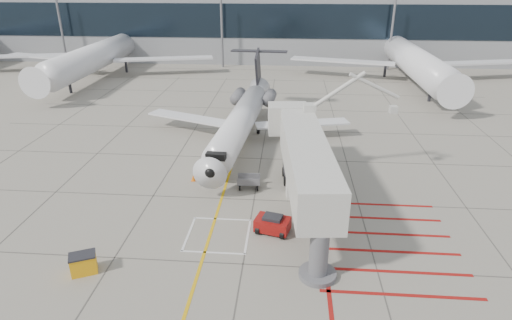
# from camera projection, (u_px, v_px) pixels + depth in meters

# --- Properties ---
(ground_plane) EXTENTS (260.00, 260.00, 0.00)m
(ground_plane) POSITION_uv_depth(u_px,v_px,m) (249.00, 228.00, 29.50)
(ground_plane) COLOR gray
(ground_plane) RESTS_ON ground
(regional_jet) EXTENTS (24.91, 30.38, 7.53)m
(regional_jet) POSITION_uv_depth(u_px,v_px,m) (236.00, 113.00, 40.95)
(regional_jet) COLOR silver
(regional_jet) RESTS_ON ground_plane
(jet_bridge) EXTENTS (10.63, 19.64, 7.56)m
(jet_bridge) POSITION_uv_depth(u_px,v_px,m) (307.00, 170.00, 29.23)
(jet_bridge) COLOR silver
(jet_bridge) RESTS_ON ground_plane
(pushback_tug) EXTENTS (2.57, 1.97, 1.33)m
(pushback_tug) POSITION_uv_depth(u_px,v_px,m) (273.00, 224.00, 28.79)
(pushback_tug) COLOR maroon
(pushback_tug) RESTS_ON ground_plane
(spill_bin) EXTENTS (1.71, 1.47, 1.25)m
(spill_bin) POSITION_uv_depth(u_px,v_px,m) (83.00, 263.00, 24.93)
(spill_bin) COLOR #F9A70D
(spill_bin) RESTS_ON ground_plane
(baggage_cart) EXTENTS (1.87, 1.24, 1.15)m
(baggage_cart) POSITION_uv_depth(u_px,v_px,m) (249.00, 182.00, 34.71)
(baggage_cart) COLOR #56565B
(baggage_cart) RESTS_ON ground_plane
(ground_power_unit) EXTENTS (2.32, 1.49, 1.75)m
(ground_power_unit) POSITION_uv_depth(u_px,v_px,m) (301.00, 186.00, 33.34)
(ground_power_unit) COLOR silver
(ground_power_unit) RESTS_ON ground_plane
(cone_nose) EXTENTS (0.39, 0.39, 0.54)m
(cone_nose) POSITION_uv_depth(u_px,v_px,m) (193.00, 178.00, 36.08)
(cone_nose) COLOR orange
(cone_nose) RESTS_ON ground_plane
(cone_side) EXTENTS (0.34, 0.34, 0.47)m
(cone_side) POSITION_uv_depth(u_px,v_px,m) (293.00, 190.00, 34.15)
(cone_side) COLOR #E4530C
(cone_side) RESTS_ON ground_plane
(terminal_building) EXTENTS (180.00, 28.00, 14.00)m
(terminal_building) POSITION_uv_depth(u_px,v_px,m) (328.00, 20.00, 89.79)
(terminal_building) COLOR gray
(terminal_building) RESTS_ON ground_plane
(terminal_glass_band) EXTENTS (180.00, 0.10, 6.00)m
(terminal_glass_band) POSITION_uv_depth(u_px,v_px,m) (334.00, 22.00, 76.57)
(terminal_glass_band) COLOR black
(terminal_glass_band) RESTS_ON ground_plane
(bg_aircraft_b) EXTENTS (37.02, 41.14, 12.34)m
(bg_aircraft_b) POSITION_uv_depth(u_px,v_px,m) (100.00, 38.00, 71.09)
(bg_aircraft_b) COLOR silver
(bg_aircraft_b) RESTS_ON ground_plane
(bg_aircraft_c) EXTENTS (37.94, 42.15, 12.65)m
(bg_aircraft_c) POSITION_uv_depth(u_px,v_px,m) (412.00, 40.00, 67.34)
(bg_aircraft_c) COLOR silver
(bg_aircraft_c) RESTS_ON ground_plane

